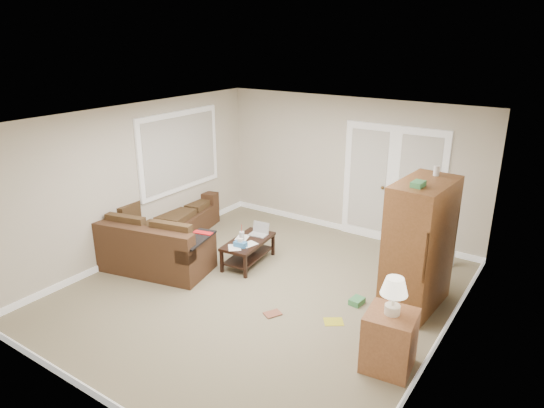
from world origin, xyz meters
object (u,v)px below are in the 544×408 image
Objects in this scene: coffee_table at (249,250)px; side_cabinet at (390,336)px; sectional_sofa at (164,234)px; tv_armoire at (419,245)px.

coffee_table is 0.94× the size of side_cabinet.
sectional_sofa is 4.38m from side_cabinet.
coffee_table is 3.09m from side_cabinet.
sectional_sofa is at bearing -170.00° from coffee_table.
tv_armoire is at bearing -1.52° from coffee_table.
sectional_sofa is 4.21m from tv_armoire.
coffee_table is at bearing -171.09° from tv_armoire.
side_cabinet is (0.20, -1.46, -0.50)m from tv_armoire.
tv_armoire reaches higher than side_cabinet.
side_cabinet is at bearing -78.40° from tv_armoire.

